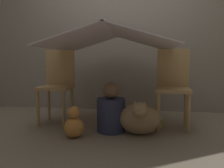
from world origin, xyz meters
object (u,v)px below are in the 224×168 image
at_px(person_front, 111,111).
at_px(dog, 140,118).
at_px(chair_left, 57,83).
at_px(chair_right, 173,84).

relative_size(person_front, dog, 1.27).
xyz_separation_m(chair_left, chair_right, (1.37, -0.00, 0.00)).
distance_m(chair_left, person_front, 0.79).
bearing_deg(dog, chair_right, 42.51).
relative_size(chair_left, chair_right, 1.00).
bearing_deg(chair_left, person_front, -21.20).
bearing_deg(chair_right, person_front, -153.53).
bearing_deg(chair_left, dog, -19.21).
distance_m(chair_left, chair_right, 1.37).
distance_m(chair_right, person_front, 0.77).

